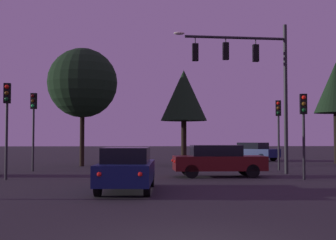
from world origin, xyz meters
The scene contains 12 objects.
ground_plane centered at (0.00, 24.50, 0.00)m, with size 168.00×168.00×0.00m, color #262326.
traffic_signal_mast_arm centered at (4.94, 15.67, 5.38)m, with size 6.02×0.64×7.85m.
traffic_light_corner_left centered at (7.08, 18.33, 2.88)m, with size 0.37×0.39×4.06m.
traffic_light_corner_right centered at (-6.97, 18.43, 3.12)m, with size 0.35×0.38×4.41m.
traffic_light_median centered at (6.36, 12.19, 2.73)m, with size 0.34×0.37×3.82m.
traffic_light_far_side centered at (-6.88, 13.06, 3.06)m, with size 0.33×0.37×4.32m.
car_nearside_lane centered at (-1.34, 8.22, 0.80)m, with size 2.03×4.65×1.52m.
car_crossing_left centered at (2.83, 14.07, 0.80)m, with size 4.44×1.87×1.52m.
car_far_lane centered at (8.49, 29.90, 0.79)m, with size 3.93×4.22×1.52m.
tree_behind_sign centered at (13.58, 25.30, 5.58)m, with size 3.24×3.24×7.53m.
tree_left_far centered at (2.10, 24.18, 4.86)m, with size 3.26×3.26×6.68m.
tree_center_horizon centered at (-4.83, 23.00, 5.56)m, with size 4.65×4.65×7.90m.
Camera 1 is at (-0.81, -7.65, 1.80)m, focal length 48.69 mm.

